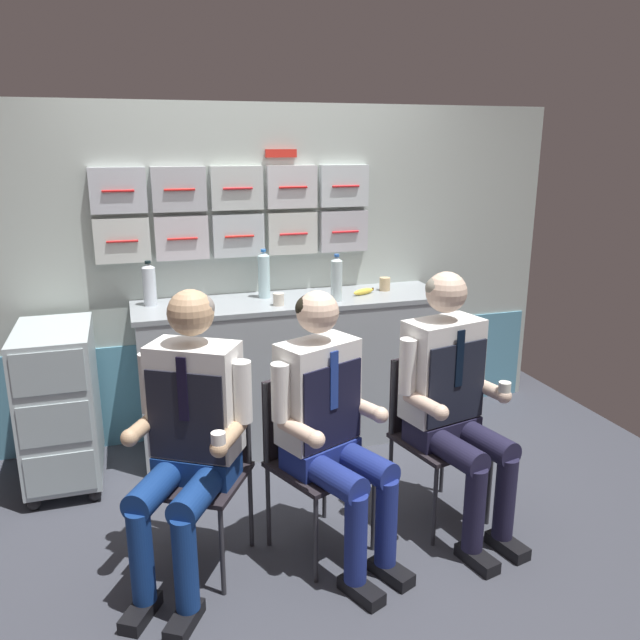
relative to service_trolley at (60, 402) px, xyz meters
The scene contains 16 objects.
ground 1.63m from the service_trolley, 37.98° to the right, with size 4.80×4.80×0.04m, color #393C45.
galley_bulkhead 1.41m from the service_trolley, 19.08° to the left, with size 4.20×0.14×2.15m.
galley_counter 1.42m from the service_trolley, ahead, with size 1.98×0.53×0.96m.
service_trolley is the anchor object (origin of this frame).
folding_chair_left 1.15m from the service_trolley, 52.25° to the right, with size 0.55×0.55×0.85m.
crew_member_left 1.24m from the service_trolley, 59.15° to the right, with size 0.63×0.72×1.32m.
folding_chair_right 1.52m from the service_trolley, 38.92° to the right, with size 0.52×0.52×0.85m.
crew_member_right 1.68m from the service_trolley, 41.49° to the right, with size 0.57×0.69×1.28m.
folding_chair_by_counter 2.07m from the service_trolley, 25.33° to the right, with size 0.48×0.48×0.85m.
crew_member_by_counter 2.18m from the service_trolley, 28.59° to the right, with size 0.54×0.69×1.31m.
sparkling_bottle_green 1.41m from the service_trolley, 10.26° to the left, with size 0.07×0.07×0.31m.
water_bottle_tall 0.84m from the service_trolley, 23.44° to the left, with size 0.08×0.08×0.27m.
water_bottle_blue_cap 1.76m from the service_trolley, ahead, with size 0.07×0.07×0.29m.
coffee_cup_spare 1.38m from the service_trolley, ahead, with size 0.07×0.07×0.07m.
paper_cup_blue 2.12m from the service_trolley, ahead, with size 0.07×0.07×0.09m.
snack_banana 1.94m from the service_trolley, ahead, with size 0.17×0.10×0.04m.
Camera 1 is at (-0.80, -2.65, 1.91)m, focal length 35.50 mm.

